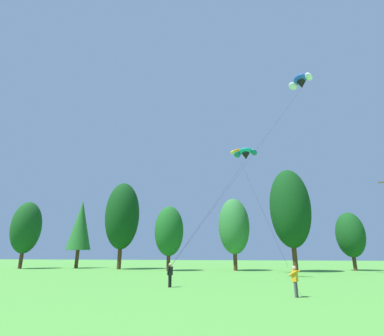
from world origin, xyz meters
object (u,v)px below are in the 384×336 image
(parafoil_kite_high_teal, at_px, (246,154))
(parafoil_kite_mid_orange, at_px, (238,153))
(parafoil_kite_far_blue_white, at_px, (301,82))
(kite_flyer_near, at_px, (170,273))
(kite_flyer_mid, at_px, (295,279))

(parafoil_kite_high_teal, distance_m, parafoil_kite_mid_orange, 7.41)
(parafoil_kite_high_teal, height_order, parafoil_kite_far_blue_white, parafoil_kite_far_blue_white)
(parafoil_kite_high_teal, bearing_deg, parafoil_kite_mid_orange, 97.07)
(kite_flyer_near, xyz_separation_m, parafoil_kite_far_blue_white, (14.17, 14.48, 24.00))
(kite_flyer_near, distance_m, parafoil_kite_high_teal, 16.10)
(parafoil_kite_high_teal, xyz_separation_m, parafoil_kite_far_blue_white, (8.05, 5.74, 11.94))
(parafoil_kite_far_blue_white, bearing_deg, parafoil_kite_high_teal, -144.54)
(parafoil_kite_mid_orange, distance_m, parafoil_kite_far_blue_white, 13.01)
(kite_flyer_near, xyz_separation_m, parafoil_kite_high_teal, (6.11, 8.74, 12.06))
(kite_flyer_near, height_order, parafoil_kite_mid_orange, parafoil_kite_mid_orange)
(kite_flyer_near, height_order, parafoil_kite_high_teal, parafoil_kite_high_teal)
(parafoil_kite_mid_orange, bearing_deg, kite_flyer_near, -108.55)
(kite_flyer_near, relative_size, parafoil_kite_high_teal, 0.13)
(kite_flyer_near, distance_m, parafoil_kite_far_blue_white, 31.41)
(kite_flyer_mid, height_order, parafoil_kite_high_teal, parafoil_kite_high_teal)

